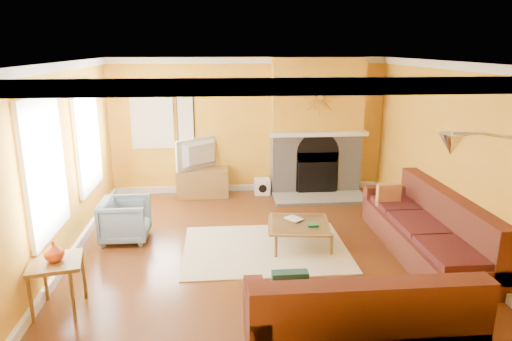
{
  "coord_description": "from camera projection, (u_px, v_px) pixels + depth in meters",
  "views": [
    {
      "loc": [
        -0.63,
        -6.07,
        2.91
      ],
      "look_at": [
        -0.07,
        0.4,
        1.13
      ],
      "focal_mm": 32.0,
      "sensor_mm": 36.0,
      "label": 1
    }
  ],
  "objects": [
    {
      "name": "floor",
      "position": [
        263.0,
        253.0,
        6.66
      ],
      "size": [
        5.5,
        6.0,
        0.02
      ],
      "primitive_type": "cube",
      "color": "brown",
      "rests_on": "ground"
    },
    {
      "name": "ceiling",
      "position": [
        264.0,
        62.0,
        5.94
      ],
      "size": [
        5.5,
        6.0,
        0.02
      ],
      "primitive_type": "cube",
      "color": "white",
      "rests_on": "ground"
    },
    {
      "name": "wall_back",
      "position": [
        249.0,
        126.0,
        9.19
      ],
      "size": [
        5.5,
        0.02,
        2.7
      ],
      "primitive_type": "cube",
      "color": "gold",
      "rests_on": "ground"
    },
    {
      "name": "wall_front",
      "position": [
        305.0,
        262.0,
        3.4
      ],
      "size": [
        5.5,
        0.02,
        2.7
      ],
      "primitive_type": "cube",
      "color": "gold",
      "rests_on": "ground"
    },
    {
      "name": "wall_left",
      "position": [
        58.0,
        167.0,
        6.07
      ],
      "size": [
        0.02,
        6.0,
        2.7
      ],
      "primitive_type": "cube",
      "color": "gold",
      "rests_on": "ground"
    },
    {
      "name": "wall_right",
      "position": [
        455.0,
        159.0,
        6.53
      ],
      "size": [
        0.02,
        6.0,
        2.7
      ],
      "primitive_type": "cube",
      "color": "gold",
      "rests_on": "ground"
    },
    {
      "name": "baseboard",
      "position": [
        263.0,
        248.0,
        6.64
      ],
      "size": [
        5.5,
        6.0,
        0.12
      ],
      "primitive_type": null,
      "color": "white",
      "rests_on": "floor"
    },
    {
      "name": "crown_molding",
      "position": [
        264.0,
        67.0,
        5.96
      ],
      "size": [
        5.5,
        6.0,
        0.12
      ],
      "primitive_type": null,
      "color": "white",
      "rests_on": "ceiling"
    },
    {
      "name": "window_left_near",
      "position": [
        86.0,
        137.0,
        7.28
      ],
      "size": [
        0.06,
        1.22,
        1.72
      ],
      "primitive_type": "cube",
      "color": "white",
      "rests_on": "wall_left"
    },
    {
      "name": "window_left_far",
      "position": [
        43.0,
        168.0,
        5.46
      ],
      "size": [
        0.06,
        1.22,
        1.72
      ],
      "primitive_type": "cube",
      "color": "white",
      "rests_on": "wall_left"
    },
    {
      "name": "window_back",
      "position": [
        152.0,
        118.0,
        8.93
      ],
      "size": [
        0.82,
        0.06,
        1.22
      ],
      "primitive_type": "cube",
      "color": "white",
      "rests_on": "wall_back"
    },
    {
      "name": "wall_art",
      "position": [
        185.0,
        115.0,
        8.98
      ],
      "size": [
        0.34,
        0.04,
        1.14
      ],
      "primitive_type": "cube",
      "color": "white",
      "rests_on": "wall_back"
    },
    {
      "name": "fireplace",
      "position": [
        317.0,
        127.0,
        9.1
      ],
      "size": [
        1.8,
        0.4,
        2.7
      ],
      "primitive_type": null,
      "color": "#9A9792",
      "rests_on": "floor"
    },
    {
      "name": "mantel",
      "position": [
        319.0,
        134.0,
        8.9
      ],
      "size": [
        1.92,
        0.22,
        0.08
      ],
      "primitive_type": "cube",
      "color": "white",
      "rests_on": "fireplace"
    },
    {
      "name": "hearth",
      "position": [
        320.0,
        198.0,
        8.92
      ],
      "size": [
        1.8,
        0.7,
        0.06
      ],
      "primitive_type": "cube",
      "color": "#9A9792",
      "rests_on": "floor"
    },
    {
      "name": "sunburst",
      "position": [
        320.0,
        98.0,
        8.72
      ],
      "size": [
        0.7,
        0.04,
        0.7
      ],
      "primitive_type": null,
      "color": "olive",
      "rests_on": "fireplace"
    },
    {
      "name": "rug",
      "position": [
        265.0,
        249.0,
        6.75
      ],
      "size": [
        2.4,
        1.8,
        0.02
      ],
      "primitive_type": "cube",
      "color": "beige",
      "rests_on": "floor"
    },
    {
      "name": "sectional_sofa",
      "position": [
        359.0,
        242.0,
        5.91
      ],
      "size": [
        3.15,
        3.9,
        0.9
      ],
      "primitive_type": null,
      "color": "#5B281D",
      "rests_on": "floor"
    },
    {
      "name": "coffee_table",
      "position": [
        299.0,
        234.0,
        6.86
      ],
      "size": [
        0.99,
        0.99,
        0.35
      ],
      "primitive_type": null,
      "rotation": [
        0.0,
        0.0,
        -0.12
      ],
      "color": "white",
      "rests_on": "floor"
    },
    {
      "name": "media_console",
      "position": [
        203.0,
        183.0,
        9.08
      ],
      "size": [
        1.01,
        0.46,
        0.56
      ],
      "primitive_type": "cube",
      "color": "olive",
      "rests_on": "floor"
    },
    {
      "name": "tv",
      "position": [
        202.0,
        154.0,
        8.93
      ],
      "size": [
        0.9,
        0.78,
        0.61
      ],
      "primitive_type": "imported",
      "rotation": [
        0.0,
        0.0,
        3.83
      ],
      "color": "black",
      "rests_on": "media_console"
    },
    {
      "name": "subwoofer",
      "position": [
        262.0,
        186.0,
        9.26
      ],
      "size": [
        0.31,
        0.31,
        0.31
      ],
      "primitive_type": "cube",
      "color": "white",
      "rests_on": "floor"
    },
    {
      "name": "armchair",
      "position": [
        125.0,
        220.0,
        7.0
      ],
      "size": [
        0.72,
        0.7,
        0.66
      ],
      "primitive_type": "imported",
      "rotation": [
        0.0,
        0.0,
        1.57
      ],
      "color": "slate",
      "rests_on": "floor"
    },
    {
      "name": "side_table",
      "position": [
        58.0,
        285.0,
        5.13
      ],
      "size": [
        0.66,
        0.66,
        0.61
      ],
      "primitive_type": null,
      "rotation": [
        0.0,
        0.0,
        0.21
      ],
      "color": "olive",
      "rests_on": "floor"
    },
    {
      "name": "vase",
      "position": [
        54.0,
        251.0,
        5.02
      ],
      "size": [
        0.27,
        0.27,
        0.23
      ],
      "primitive_type": "imported",
      "rotation": [
        0.0,
        0.0,
        0.29
      ],
      "color": "#E05021",
      "rests_on": "side_table"
    },
    {
      "name": "book",
      "position": [
        289.0,
        220.0,
        6.88
      ],
      "size": [
        0.31,
        0.32,
        0.03
      ],
      "primitive_type": "imported",
      "rotation": [
        0.0,
        0.0,
        0.62
      ],
      "color": "white",
      "rests_on": "coffee_table"
    }
  ]
}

